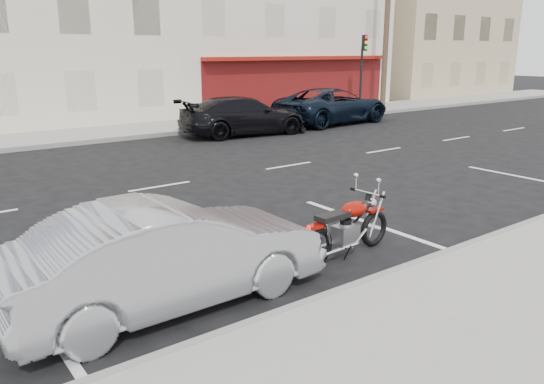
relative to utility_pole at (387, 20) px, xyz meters
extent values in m
plane|color=black|center=(-15.50, -8.60, -4.74)|extent=(120.00, 120.00, 0.00)
cube|color=gray|center=(-20.50, -15.60, -4.66)|extent=(80.00, 0.12, 0.16)
cube|color=tan|center=(10.50, 7.70, 0.76)|extent=(12.00, 12.00, 11.00)
cylinder|color=#422D1E|center=(0.00, 0.00, -0.09)|extent=(0.30, 0.30, 9.00)
cylinder|color=black|center=(-2.00, -0.20, -2.99)|extent=(0.12, 0.12, 3.20)
cube|color=black|center=(-2.00, -0.35, -1.19)|extent=(0.26, 0.18, 0.80)
cylinder|color=beige|center=(-3.50, -0.10, -4.29)|extent=(0.20, 0.20, 0.60)
sphere|color=beige|center=(-3.50, -0.10, -3.97)|extent=(0.20, 0.20, 0.20)
torus|color=black|center=(-15.66, -14.44, -4.44)|extent=(0.63, 0.14, 0.62)
torus|color=black|center=(-17.00, -14.53, -4.44)|extent=(0.63, 0.14, 0.62)
cube|color=#8F0C05|center=(-15.66, -14.44, -4.12)|extent=(0.32, 0.14, 0.05)
cube|color=#8F0C05|center=(-17.04, -14.53, -4.10)|extent=(0.29, 0.17, 0.06)
cube|color=gray|center=(-16.37, -14.49, -4.39)|extent=(0.41, 0.30, 0.32)
ellipsoid|color=#8F0C05|center=(-16.19, -14.47, -4.00)|extent=(0.54, 0.35, 0.25)
cube|color=black|center=(-16.68, -14.51, -4.01)|extent=(0.59, 0.28, 0.08)
cylinder|color=silver|center=(-15.87, -14.45, -3.78)|extent=(0.08, 0.65, 0.03)
sphere|color=silver|center=(-15.74, -14.44, -3.98)|extent=(0.16, 0.16, 0.16)
cylinder|color=silver|center=(-16.67, -14.64, -4.53)|extent=(0.89, 0.13, 0.07)
cylinder|color=silver|center=(-16.69, -14.38, -4.53)|extent=(0.89, 0.13, 0.07)
cylinder|color=silver|center=(-15.70, -14.44, -4.16)|extent=(0.36, 0.06, 0.74)
cylinder|color=black|center=(-16.17, -14.47, -4.23)|extent=(0.75, 0.10, 0.46)
imported|color=#95979C|center=(-20.05, -14.36, -4.05)|extent=(4.17, 1.48, 1.37)
imported|color=black|center=(-6.28, -2.65, -3.95)|extent=(5.83, 3.04, 1.57)
imported|color=black|center=(-11.35, -3.10, -4.00)|extent=(5.30, 2.66, 1.48)
camera|label=1|loc=(-22.75, -20.21, -1.53)|focal=35.00mm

